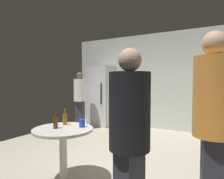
# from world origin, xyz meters

# --- Properties ---
(ground_plane) EXTENTS (5.20, 5.20, 0.10)m
(ground_plane) POSITION_xyz_m (0.00, 0.00, -0.05)
(ground_plane) COLOR #B2A893
(wall_back) EXTENTS (5.32, 0.06, 2.70)m
(wall_back) POSITION_xyz_m (0.00, 2.63, 1.35)
(wall_back) COLOR beige
(wall_back) RESTS_ON ground_plane
(refrigerator) EXTENTS (0.70, 0.68, 1.80)m
(refrigerator) POSITION_xyz_m (-1.58, 2.20, 0.90)
(refrigerator) COLOR silver
(refrigerator) RESTS_ON ground_plane
(foreground_table) EXTENTS (0.80, 0.80, 0.73)m
(foreground_table) POSITION_xyz_m (-0.11, -0.97, 0.63)
(foreground_table) COLOR beige
(foreground_table) RESTS_ON ground_plane
(beer_bottle_amber) EXTENTS (0.06, 0.06, 0.23)m
(beer_bottle_amber) POSITION_xyz_m (-0.25, -0.78, 0.82)
(beer_bottle_amber) COLOR #8C5919
(beer_bottle_amber) RESTS_ON foreground_table
(beer_bottle_brown) EXTENTS (0.06, 0.06, 0.23)m
(beer_bottle_brown) POSITION_xyz_m (-0.19, -1.02, 0.82)
(beer_bottle_brown) COLOR #593314
(beer_bottle_brown) RESTS_ON foreground_table
(plastic_cup_blue) EXTENTS (0.08, 0.08, 0.11)m
(plastic_cup_blue) POSITION_xyz_m (0.07, -0.79, 0.79)
(plastic_cup_blue) COLOR blue
(plastic_cup_blue) RESTS_ON foreground_table
(person_in_orange_shirt) EXTENTS (0.40, 0.40, 1.80)m
(person_in_orange_shirt) POSITION_xyz_m (1.68, -0.99, 1.06)
(person_in_orange_shirt) COLOR #2D2D38
(person_in_orange_shirt) RESTS_ON ground_plane
(person_in_black_shirt) EXTENTS (0.41, 0.41, 1.64)m
(person_in_black_shirt) POSITION_xyz_m (1.10, -1.45, 0.96)
(person_in_black_shirt) COLOR #2D2D38
(person_in_black_shirt) RESTS_ON ground_plane
(person_in_white_shirt) EXTENTS (0.41, 0.41, 1.61)m
(person_in_white_shirt) POSITION_xyz_m (-1.82, 1.46, 0.94)
(person_in_white_shirt) COLOR #2D2D38
(person_in_white_shirt) RESTS_ON ground_plane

